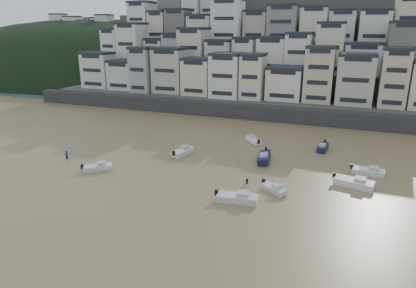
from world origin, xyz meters
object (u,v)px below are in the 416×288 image
at_px(boat_e, 264,157).
at_px(boat_g, 368,171).
at_px(boat_b, 274,188).
at_px(boat_d, 354,181).
at_px(person_blue, 67,154).
at_px(person_pink, 247,178).
at_px(boat_a, 237,196).
at_px(boat_h, 253,139).
at_px(boat_i, 323,146).
at_px(boat_j, 98,166).
at_px(boat_f, 183,151).

distance_m(boat_e, boat_g, 16.51).
height_order(boat_b, boat_d, boat_d).
xyz_separation_m(boat_e, boat_b, (4.00, -11.71, -0.24)).
xyz_separation_m(person_blue, person_pink, (32.10, 1.09, 0.00)).
bearing_deg(person_pink, boat_a, -86.41).
bearing_deg(boat_a, person_pink, 86.24).
height_order(boat_h, person_blue, person_blue).
bearing_deg(boat_i, boat_j, -50.39).
distance_m(boat_b, person_blue, 36.35).
height_order(boat_j, boat_a, boat_a).
relative_size(boat_i, person_pink, 2.99).
bearing_deg(person_blue, boat_e, 19.19).
height_order(boat_e, boat_a, boat_e).
distance_m(boat_f, boat_b, 20.91).
distance_m(boat_b, boat_d, 11.96).
bearing_deg(boat_d, boat_j, -155.10).
bearing_deg(person_blue, boat_g, 12.72).
distance_m(boat_h, boat_g, 23.14).
distance_m(boat_i, person_blue, 46.35).
bearing_deg(boat_a, person_blue, 163.35).
height_order(boat_j, person_pink, person_pink).
relative_size(boat_f, boat_d, 0.91).
height_order(boat_h, boat_g, boat_g).
relative_size(boat_i, boat_a, 0.89).
bearing_deg(boat_f, person_blue, 129.53).
distance_m(boat_f, person_blue, 20.17).
distance_m(boat_f, boat_a, 20.71).
height_order(boat_e, person_pink, person_pink).
relative_size(boat_f, boat_j, 1.10).
height_order(boat_b, boat_i, boat_i).
xyz_separation_m(boat_f, boat_a, (14.62, -14.67, 0.06)).
bearing_deg(boat_j, person_pink, -29.81).
bearing_deg(boat_f, boat_d, -85.84).
bearing_deg(boat_b, boat_a, -93.37).
xyz_separation_m(boat_f, boat_i, (23.36, 11.80, -0.03)).
height_order(boat_f, person_pink, person_pink).
distance_m(boat_b, boat_j, 28.07).
bearing_deg(boat_e, boat_f, -89.59).
distance_m(boat_b, boat_g, 16.98).
bearing_deg(boat_j, boat_d, -26.76).
bearing_deg(boat_b, boat_d, 64.29).
height_order(boat_i, boat_d, boat_d).
xyz_separation_m(boat_h, boat_b, (8.37, -21.46, -0.09)).
height_order(boat_b, boat_g, boat_g).
relative_size(boat_e, boat_g, 1.18).
distance_m(boat_e, boat_a, 16.58).
height_order(boat_g, person_pink, person_pink).
height_order(boat_b, person_blue, person_blue).
xyz_separation_m(boat_a, boat_g, (16.35, 16.34, -0.09)).
xyz_separation_m(boat_i, person_blue, (-41.24, -21.14, 0.16)).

